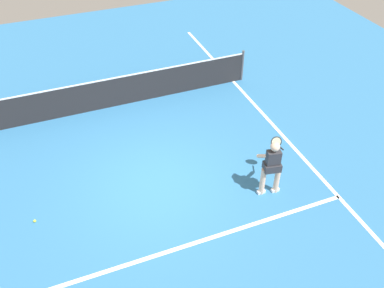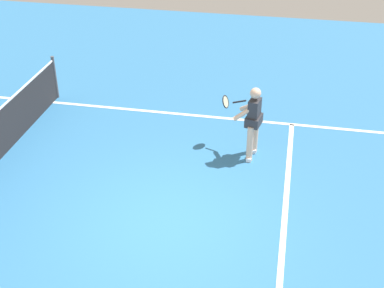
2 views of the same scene
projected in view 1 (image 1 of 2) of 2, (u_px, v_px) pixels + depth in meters
The scene contains 6 objects.
ground_plane at pixel (158, 184), 10.58m from camera, with size 23.64×23.64×0.00m, color teal.
service_line_marking at pixel (187, 246), 9.11m from camera, with size 7.93×0.10×0.01m, color white.
sideline_right_marking at pixel (293, 147), 11.71m from camera, with size 0.10×16.18×0.01m, color white.
court_net at pixel (119, 91), 13.02m from camera, with size 8.61×0.08×1.09m.
tennis_player at pixel (272, 165), 9.86m from camera, with size 0.90×0.90×1.55m.
tennis_ball_near at pixel (35, 221), 9.61m from camera, with size 0.07×0.07×0.07m, color #D1E533.
Camera 1 is at (-1.97, -7.36, 7.46)m, focal length 39.44 mm.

